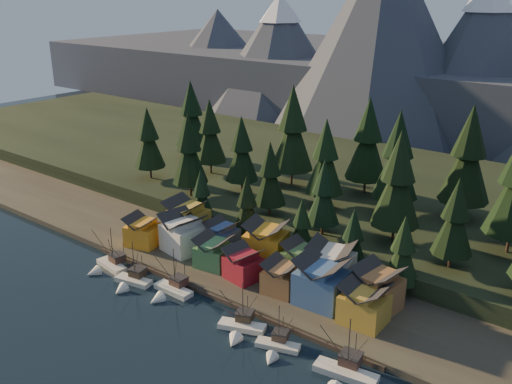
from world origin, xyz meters
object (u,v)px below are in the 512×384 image
Objects in this scene: boat_2 at (169,285)px; house_front_0 at (143,230)px; house_back_0 at (187,218)px; boat_5 at (276,342)px; boat_4 at (240,323)px; boat_1 at (130,276)px; house_front_1 at (183,232)px; house_back_1 at (222,235)px; boat_0 at (107,261)px; boat_6 at (343,369)px.

boat_2 is 25.18m from house_front_0.
boat_2 is 1.24× the size of house_front_0.
boat_5 is at bearing -33.87° from house_back_0.
house_front_0 is (-43.85, 13.64, 3.54)m from boat_4.
boat_1 is 41.47m from boat_5.
house_front_1 is 1.36× the size of house_back_1.
house_front_0 is 11.88m from house_back_0.
boat_4 reaches higher than boat_5.
boat_0 is 1.22× the size of house_front_0.
house_back_0 reaches higher than boat_0.
house_back_1 is at bearing 61.24° from boat_0.
boat_2 is at bearing 10.61° from boat_0.
boat_0 is 1.02× the size of boat_4.
boat_6 is at bearing 7.10° from boat_0.
boat_6 is at bearing -10.50° from boat_1.
boat_1 is 1.02× the size of boat_4.
boat_6 is 54.87m from house_back_1.
boat_4 is 1.19× the size of house_front_0.
boat_2 is at bearing -81.46° from house_back_1.
house_back_0 is at bearing 150.32° from boat_6.
boat_1 is 1.06× the size of house_back_0.
house_front_0 is at bearing 146.51° from boat_5.
boat_2 is 1.04× the size of boat_4.
boat_0 is 10.72m from boat_1.
boat_2 is 1.18× the size of boat_5.
house_front_1 is at bearing 6.40° from house_front_0.
boat_1 is 0.89× the size of boat_6.
boat_0 is 42.71m from boat_4.
house_back_1 reaches higher than house_front_0.
boat_4 is 9.37m from boat_5.
boat_2 is at bearing 3.36° from boat_1.
house_back_0 is (-5.83, 24.74, 4.87)m from boat_1.
house_front_1 is (10.64, 3.90, 1.01)m from house_front_0.
boat_6 is (66.37, -1.31, 0.04)m from boat_0.
house_back_0 is at bearing 92.33° from boat_1.
house_front_0 is at bearing 141.80° from boat_4.
boat_2 reaches higher than boat_0.
boat_1 reaches higher than boat_5.
boat_2 is 22.01m from boat_4.
house_front_1 reaches higher than boat_4.
boat_2 is at bearing -60.61° from house_back_0.
boat_2 is (10.19, 2.60, -0.02)m from boat_1.
boat_5 is at bearing 6.59° from boat_0.
boat_0 reaches higher than boat_5.
house_back_1 is (12.51, -0.10, -1.45)m from house_back_0.
house_back_0 is (-4.75, 6.31, 0.45)m from house_front_1.
boat_5 is at bearing -13.87° from house_front_1.
boat_1 is 10.51m from boat_2.
boat_5 is 42.66m from house_back_1.
house_back_0 is (-61.63, 24.31, 4.85)m from boat_6.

